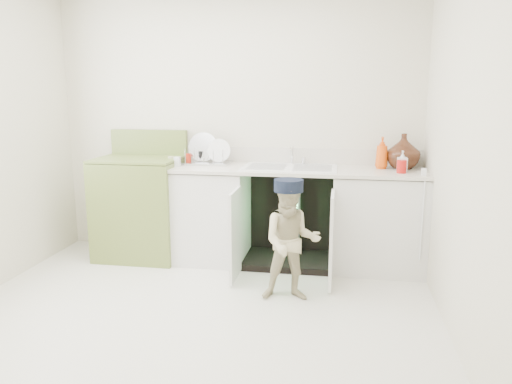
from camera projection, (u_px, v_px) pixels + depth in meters
ground at (195, 314)px, 3.61m from camera, size 3.50×3.50×0.00m
room_shell at (191, 141)px, 3.36m from camera, size 6.00×5.50×1.26m
counter_run at (292, 214)px, 4.59m from camera, size 2.44×1.02×1.21m
avocado_stove at (141, 206)px, 4.80m from camera, size 0.78×0.65×1.20m
repair_worker at (291, 240)px, 3.78m from camera, size 0.49×0.69×0.94m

